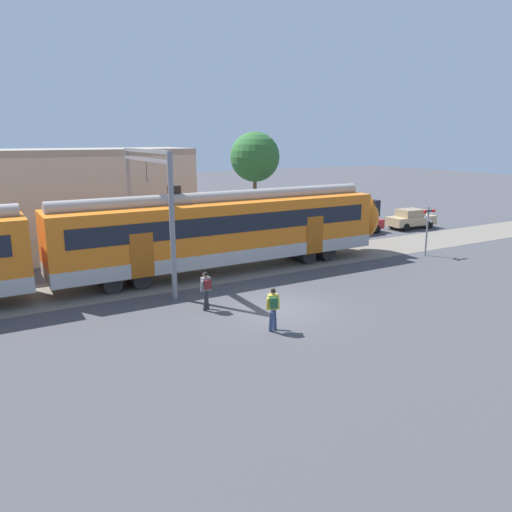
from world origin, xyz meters
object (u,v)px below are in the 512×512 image
pedestrian_yellow (273,306)px  crossing_signal (428,223)px  parked_car_red (358,223)px  commuter_train (54,247)px  pedestrian_grey (206,287)px  parked_car_tan (411,219)px

pedestrian_yellow → crossing_signal: 15.67m
parked_car_red → commuter_train: bearing=-168.1°
parked_car_red → crossing_signal: bearing=-99.1°
pedestrian_yellow → crossing_signal: size_ratio=0.56×
commuter_train → pedestrian_yellow: 10.75m
parked_car_red → crossing_signal: (-1.23, -7.63, 1.23)m
parked_car_red → crossing_signal: 7.83m
commuter_train → crossing_signal: 21.03m
pedestrian_grey → crossing_signal: crossing_signal is taller
pedestrian_grey → parked_car_red: (16.99, 9.93, -0.21)m
pedestrian_yellow → parked_car_red: size_ratio=0.41×
parked_car_red → crossing_signal: size_ratio=1.36×
parked_car_red → parked_car_tan: (5.08, -0.49, 0.00)m
pedestrian_grey → pedestrian_yellow: bearing=-70.5°
commuter_train → parked_car_red: bearing=11.9°
commuter_train → pedestrian_yellow: (6.24, -8.66, -1.26)m
pedestrian_grey → crossing_signal: (15.76, 2.30, 1.02)m
commuter_train → parked_car_red: commuter_train is taller
commuter_train → pedestrian_grey: commuter_train is taller
commuter_train → parked_car_tan: bearing=8.7°
pedestrian_grey → crossing_signal: 15.96m
commuter_train → pedestrian_grey: bearing=-46.4°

